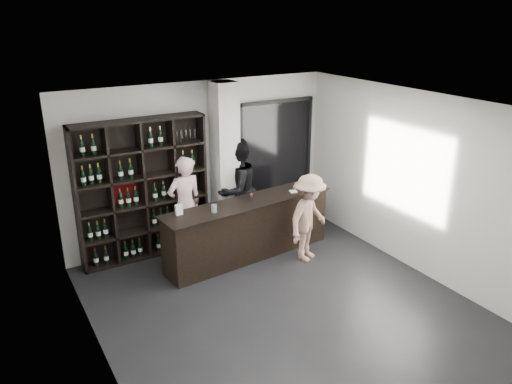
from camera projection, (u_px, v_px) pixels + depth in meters
floor at (283, 307)px, 7.19m from camera, size 5.00×5.50×0.01m
wine_shelf at (143, 190)px, 8.31m from camera, size 2.20×0.35×2.40m
structural_column at (225, 164)px, 8.85m from camera, size 0.40×0.40×2.90m
glass_panel at (276, 154)px, 9.62m from camera, size 1.60×0.08×2.10m
tasting_counter at (249, 229)px, 8.51m from camera, size 3.10×0.65×1.02m
taster_pink at (185, 205)px, 8.61m from camera, size 0.66×0.46×1.73m
taster_black at (236, 190)px, 9.05m from camera, size 1.13×1.03×1.89m
customer at (309, 218)px, 8.33m from camera, size 1.13×0.92×1.52m
wine_glass at (251, 197)px, 8.25m from camera, size 0.08×0.08×0.19m
spit_cup at (214, 209)px, 7.87m from camera, size 0.11×0.11×0.12m
napkin_stack at (293, 191)px, 8.76m from camera, size 0.14×0.14×0.02m
card_stand at (179, 210)px, 7.77m from camera, size 0.12×0.07×0.17m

